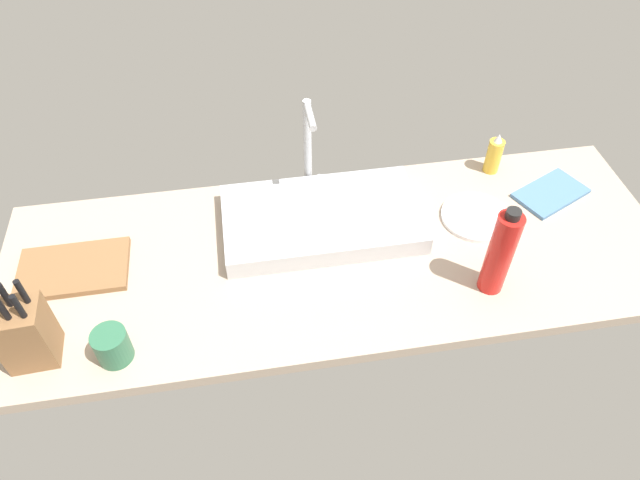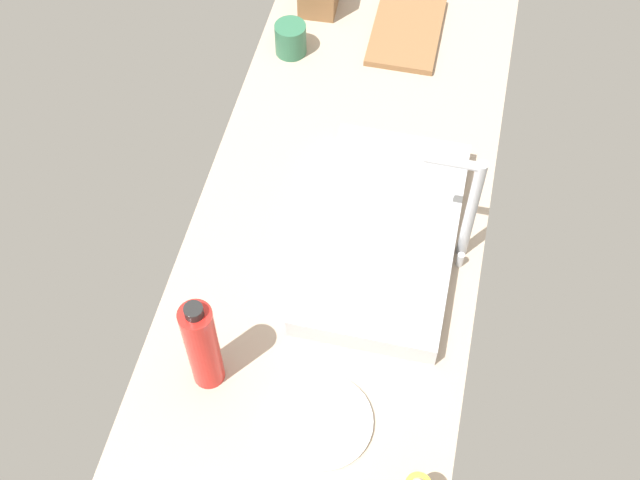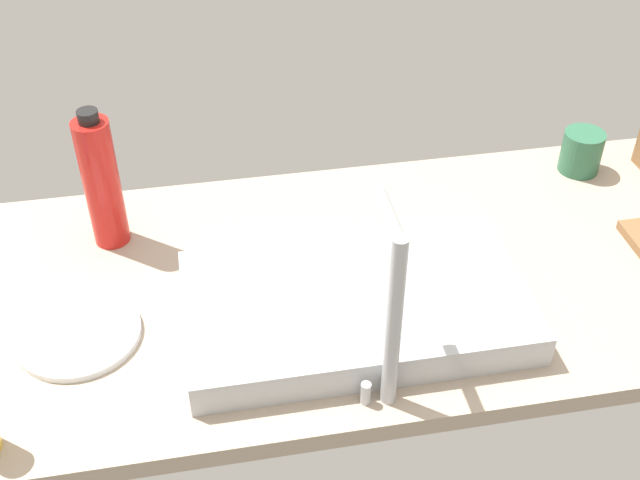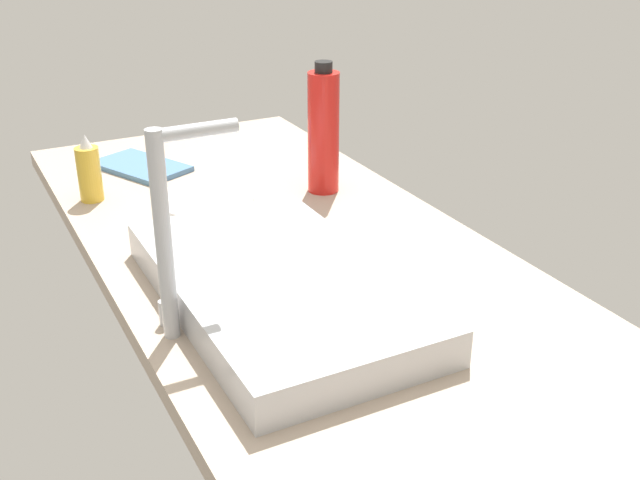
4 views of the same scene
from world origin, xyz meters
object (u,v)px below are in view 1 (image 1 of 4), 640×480
Objects in this scene: cutting_board at (73,269)px; water_bottle at (500,253)px; knife_block at (25,333)px; soap_bottle at (494,155)px; dish_towel at (551,193)px; sink_basin at (322,219)px; dinner_plate at (476,217)px; faucet at (309,143)px; coffee_mug at (112,346)px.

cutting_board is 113.09cm from water_bottle.
knife_block reaches higher than soap_bottle.
soap_bottle is at bearing 135.00° from dish_towel.
sink_basin is 2.04× the size of water_bottle.
dinner_plate is at bearing -120.78° from soap_bottle.
water_bottle is 46.08cm from dish_towel.
water_bottle is at bearing -11.82° from cutting_board.
faucet is 74.10cm from cutting_board.
faucet reaches higher than water_bottle.
knife_block reaches higher than dinner_plate.
dish_towel is at bearing 13.15° from dinner_plate.
sink_basin is 2.57× the size of dish_towel.
faucet is at bearing 18.46° from cutting_board.
knife_block is 141.03cm from soap_bottle.
cutting_board is at bearing 168.18° from water_bottle.
knife_block is at bearing -160.02° from soap_bottle.
knife_block is at bearing -178.64° from water_bottle.
dish_towel is (141.55, 8.19, -0.30)cm from cutting_board.
faucet is at bearing 30.76° from knife_block.
coffee_mug is (-128.03, -37.45, 3.88)cm from dish_towel.
soap_bottle is 24.36cm from dinner_plate.
soap_bottle is (57.82, 16.17, 3.26)cm from sink_basin.
coffee_mug reaches higher than dinner_plate.
faucet reaches higher than soap_bottle.
coffee_mug is at bearing -147.64° from sink_basin.
soap_bottle is (58.95, -0.43, -11.79)cm from faucet.
water_bottle reaches higher than knife_block.
cutting_board is (-68.40, -22.83, -17.08)cm from faucet.
knife_block is 2.78× the size of coffee_mug.
dish_towel is at bearing 3.31° from cutting_board.
sink_basin reaches higher than dish_towel.
soap_bottle reaches higher than dish_towel.
dish_towel is at bearing 1.56° from sink_basin.
water_bottle reaches higher than dish_towel.
cutting_board is at bearing -176.69° from dish_towel.
cutting_board is (5.17, 25.76, -8.51)cm from knife_block.
soap_bottle reaches higher than cutting_board.
faucet reaches higher than knife_block.
knife_block is 1.75× the size of soap_bottle.
knife_block is 0.90× the size of water_bottle.
cutting_board is at bearing 114.81° from coffee_mug.
sink_basin is 3.98× the size of soap_bottle.
knife_block is (-74.69, -31.99, 6.47)cm from sink_basin.
coffee_mug is (-96.52, -6.23, -8.63)cm from water_bottle.
faucet is 54.09cm from dinner_plate.
soap_bottle is 0.65× the size of dish_towel.
dinner_plate is at bearing 10.31° from knife_block.
knife_block reaches higher than cutting_board.
knife_block reaches higher than coffee_mug.
sink_basin is 2.27× the size of knife_block.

